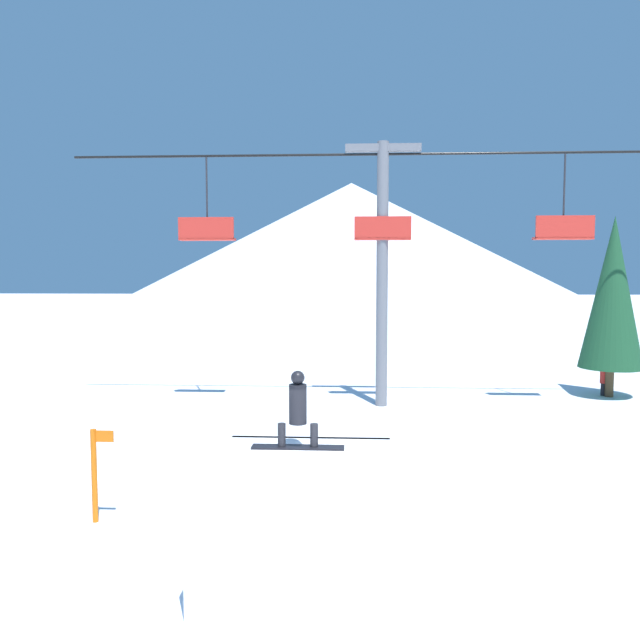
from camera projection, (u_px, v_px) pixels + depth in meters
ground_plane at (323, 575)px, 9.02m from camera, size 220.00×220.00×0.00m
mountain_ridge at (351, 242)px, 97.02m from camera, size 70.47×70.47×17.97m
snow_ramp at (303, 516)px, 9.26m from camera, size 2.74×3.23×1.52m
snowboarder at (298, 411)px, 10.07m from camera, size 1.51×0.29×1.27m
chairlift at (382, 247)px, 19.96m from camera, size 20.04×0.44×8.49m
pine_tree_near at (613, 293)px, 21.52m from camera, size 2.13×2.13×6.29m
trail_marker at (95, 473)px, 10.86m from camera, size 0.41×0.10×1.65m
distant_skier at (604, 377)px, 21.93m from camera, size 0.24×0.24×1.23m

